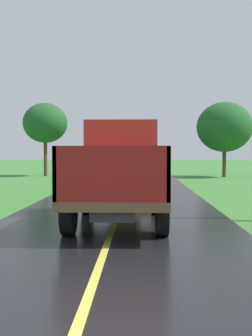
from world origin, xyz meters
TOP-DOWN VIEW (x-y plane):
  - banana_truck_near at (0.11, 9.14)m, footprint 2.38×5.82m
  - banana_truck_far at (0.54, 22.75)m, footprint 2.38×5.81m
  - roadside_tree_near_left at (7.22, 30.39)m, footprint 4.29×4.29m
  - roadside_tree_mid_right at (-6.96, 31.36)m, footprint 3.57×3.57m

SIDE VIEW (x-z plane):
  - banana_truck_far at x=0.54m, z-range 0.07..2.87m
  - banana_truck_near at x=0.11m, z-range 0.08..2.88m
  - roadside_tree_near_left at x=7.22m, z-range 0.97..6.77m
  - roadside_tree_mid_right at x=-6.96m, z-range 1.33..7.22m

